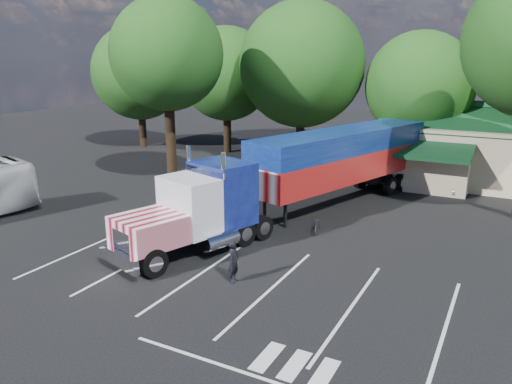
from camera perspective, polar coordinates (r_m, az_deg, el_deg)
The scene contains 10 objects.
ground at distance 25.89m, azimuth 1.12°, elevation -4.42°, with size 120.00×120.00×0.00m, color black.
tree_row_a at distance 50.52m, azimuth -13.20°, elevation 13.15°, with size 9.00×9.00×11.68m.
tree_row_b at distance 46.28m, azimuth -3.39°, elevation 13.31°, with size 8.40×8.40×11.35m.
tree_row_c at distance 41.19m, azimuth 5.26°, elevation 14.29°, with size 10.00×10.00×13.05m.
tree_row_d at distance 39.94m, azimuth 18.20°, elevation 11.49°, with size 8.00×8.00×10.60m.
tree_near_left at distance 35.08m, azimuth -10.16°, elevation 15.21°, with size 7.60×7.60×12.65m.
semi_truck at distance 28.27m, azimuth 6.33°, elevation 2.80°, with size 9.54×22.14×4.69m.
woman at distance 19.95m, azimuth -2.56°, elevation -7.92°, with size 0.64×0.42×1.75m, color black.
bicycle at distance 25.70m, azimuth 7.03°, elevation -3.74°, with size 0.53×1.52×0.80m, color black.
silver_sedan at distance 35.43m, azimuth 19.94°, elevation 1.13°, with size 1.30×3.72×1.23m, color #B8BBC0.
Camera 1 is at (10.94, -21.77, 8.75)m, focal length 35.00 mm.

